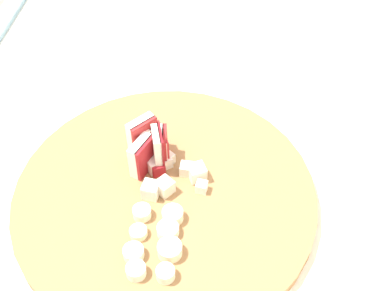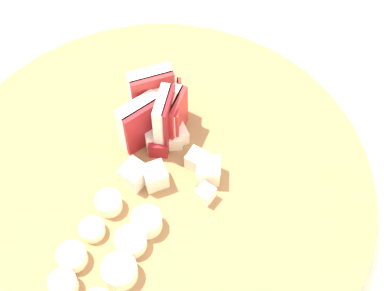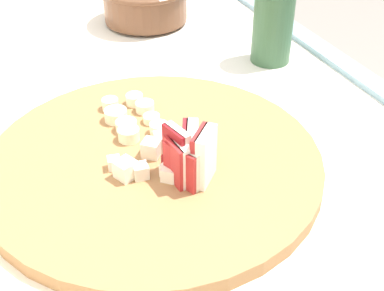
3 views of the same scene
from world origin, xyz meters
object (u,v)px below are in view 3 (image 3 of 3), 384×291
apple_wedge_fan (188,155)px  cutting_board (154,162)px  apple_dice_pile (155,160)px  ceramic_bowl (145,2)px  banana_slice_rows (131,117)px  small_jar (273,27)px

apple_wedge_fan → cutting_board: bearing=26.5°
apple_dice_pile → ceramic_bowl: ceramic_bowl is taller
cutting_board → apple_wedge_fan: bearing=-153.5°
banana_slice_rows → apple_wedge_fan: bearing=-169.2°
cutting_board → apple_dice_pile: apple_dice_pile is taller
cutting_board → ceramic_bowl: size_ratio=2.43×
cutting_board → ceramic_bowl: (0.44, -0.14, 0.03)m
apple_dice_pile → ceramic_bowl: bearing=-17.8°
apple_wedge_fan → ceramic_bowl: size_ratio=0.44×
cutting_board → apple_wedge_fan: apple_wedge_fan is taller
cutting_board → banana_slice_rows: 0.08m
apple_wedge_fan → small_jar: bearing=-45.3°
ceramic_bowl → banana_slice_rows: bearing=158.1°
apple_dice_pile → cutting_board: bearing=-12.7°
banana_slice_rows → ceramic_bowl: bearing=-21.9°
ceramic_bowl → small_jar: bearing=-150.0°
ceramic_bowl → small_jar: small_jar is taller
apple_wedge_fan → banana_slice_rows: bearing=10.8°
cutting_board → apple_dice_pile: 0.03m
cutting_board → ceramic_bowl: 0.46m
cutting_board → small_jar: small_jar is taller
cutting_board → ceramic_bowl: bearing=-18.0°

